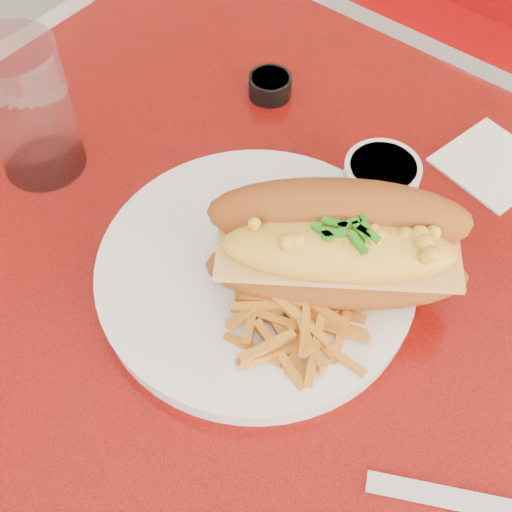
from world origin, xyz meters
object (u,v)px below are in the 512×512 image
Objects in this scene: diner_table at (358,411)px; fork at (331,257)px; gravy_ramekin at (381,179)px; water_tumbler at (29,111)px; dinner_plate at (256,273)px; mac_hoagie at (338,245)px; sauce_cup_left at (270,85)px.

diner_table is 7.51× the size of fork.
water_tumbler reaches higher than gravy_ramekin.
diner_table is 0.26m from gravy_ramekin.
fork is 1.05× the size of water_tumbler.
fork is 0.12m from gravy_ramekin.
gravy_ramekin reaches higher than dinner_plate.
dinner_plate is 1.49× the size of mac_hoagie.
sauce_cup_left reaches higher than dinner_plate.
water_tumbler reaches higher than fork.
mac_hoagie reaches higher than dinner_plate.
sauce_cup_left is at bearing 39.88° from fork.
fork is at bearing 13.39° from water_tumbler.
fork is at bearing 156.11° from diner_table.
fork is at bearing 98.47° from mac_hoagie.
dinner_plate is at bearing 177.77° from mac_hoagie.
mac_hoagie is 1.61× the size of fork.
gravy_ramekin is at bearing 79.14° from dinner_plate.
diner_table is 0.22m from dinner_plate.
gravy_ramekin is 0.37m from water_tumbler.
water_tumbler is at bearing 155.46° from mac_hoagie.
fork is (-0.08, 0.04, 0.18)m from diner_table.
dinner_plate is 6.22× the size of sauce_cup_left.
dinner_plate is (-0.13, -0.02, 0.17)m from diner_table.
mac_hoagie is 0.14m from gravy_ramekin.
diner_table is at bearing -56.97° from gravy_ramekin.
mac_hoagie is at bearing -76.80° from gravy_ramekin.
dinner_plate is 0.07m from fork.
sauce_cup_left is (-0.16, 0.22, 0.00)m from dinner_plate.
diner_table is 0.24m from mac_hoagie.
diner_table is 0.48m from water_tumbler.
diner_table is 3.14× the size of dinner_plate.
mac_hoagie is 0.29m from sauce_cup_left.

